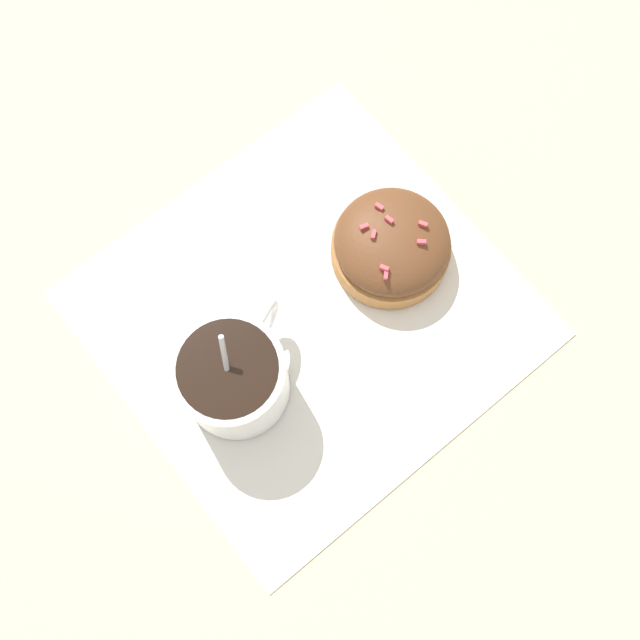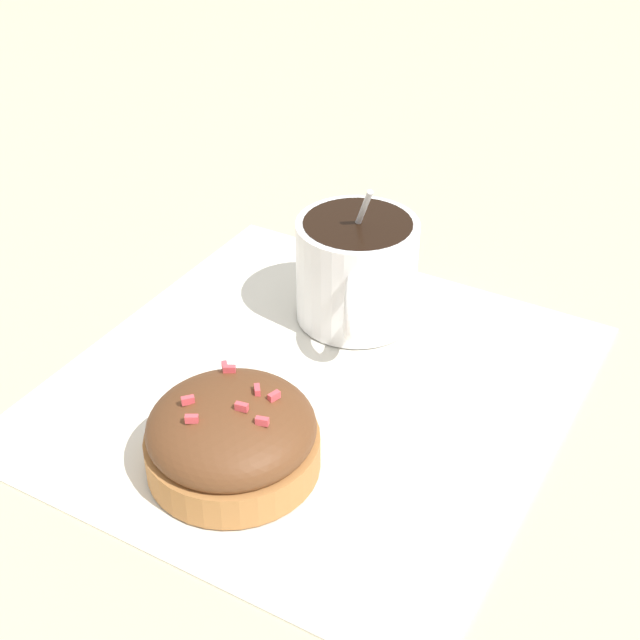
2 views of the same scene
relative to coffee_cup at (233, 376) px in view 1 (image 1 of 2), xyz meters
The scene contains 4 objects.
ground_plane 0.09m from the coffee_cup, behind, with size 3.00×3.00×0.00m, color #C6B793.
paper_napkin 0.09m from the coffee_cup, behind, with size 0.34×0.33×0.00m.
coffee_cup is the anchor object (origin of this frame).
frosted_pastry 0.17m from the coffee_cup, behind, with size 0.10×0.10×0.05m.
Camera 1 is at (0.12, 0.14, 0.59)m, focal length 42.00 mm.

